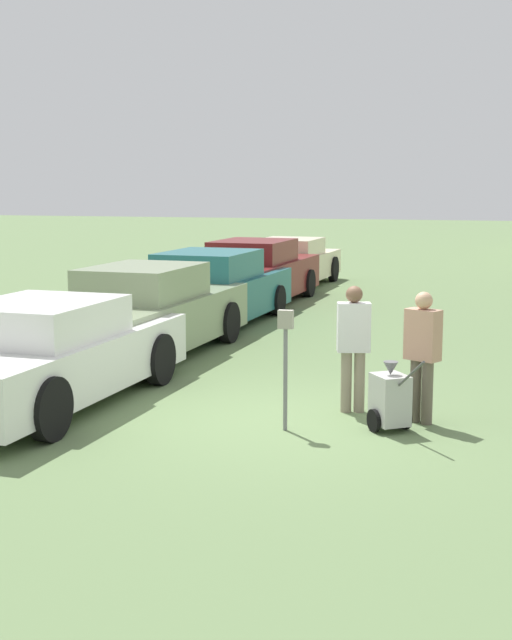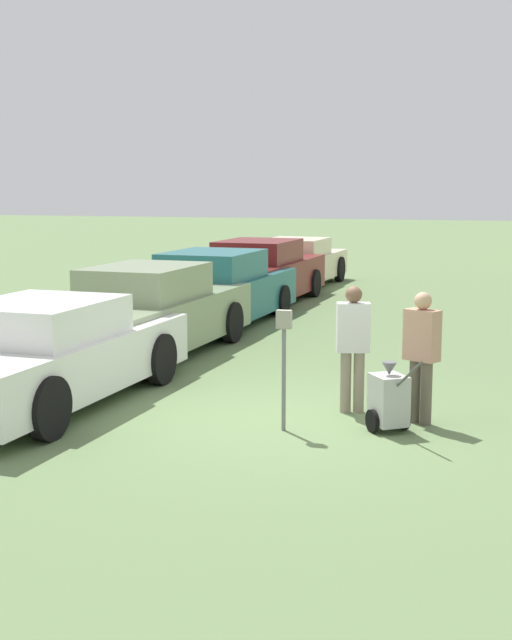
{
  "view_description": "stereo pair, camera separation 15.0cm",
  "coord_description": "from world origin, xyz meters",
  "px_view_note": "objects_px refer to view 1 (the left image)",
  "views": [
    {
      "loc": [
        2.55,
        -10.42,
        2.96
      ],
      "look_at": [
        -0.6,
        1.07,
        1.1
      ],
      "focal_mm": 50.0,
      "sensor_mm": 36.0,
      "label": 1
    },
    {
      "loc": [
        2.7,
        -10.38,
        2.96
      ],
      "look_at": [
        -0.6,
        1.07,
        1.1
      ],
      "focal_mm": 50.0,
      "sensor_mm": 36.0,
      "label": 2
    }
  ],
  "objects_px": {
    "parked_car_teal": "(212,291)",
    "equipment_cart": "(390,399)",
    "parking_meter": "(286,348)",
    "person_worker": "(353,341)",
    "person_supervisor": "(423,349)",
    "parked_car_cream": "(291,263)",
    "parked_car_sage": "(148,314)",
    "parked_car_maroon": "(255,274)",
    "parked_car_white": "(48,355)"
  },
  "relations": [
    {
      "from": "parked_car_white",
      "to": "person_supervisor",
      "type": "height_order",
      "value": "person_supervisor"
    },
    {
      "from": "parked_car_sage",
      "to": "parked_car_teal",
      "type": "height_order",
      "value": "parked_car_sage"
    },
    {
      "from": "parked_car_white",
      "to": "person_worker",
      "type": "xyz_separation_m",
      "value": [
        3.98,
        0.7,
        0.26
      ]
    },
    {
      "from": "parked_car_white",
      "to": "parked_car_cream",
      "type": "bearing_deg",
      "value": 93.06
    },
    {
      "from": "parked_car_maroon",
      "to": "parked_car_cream",
      "type": "xyz_separation_m",
      "value": [
        0.0,
        3.87,
        -0.08
      ]
    },
    {
      "from": "parked_car_maroon",
      "to": "person_worker",
      "type": "relative_size",
      "value": 3.18
    },
    {
      "from": "parked_car_teal",
      "to": "equipment_cart",
      "type": "distance_m",
      "value": 8.38
    },
    {
      "from": "equipment_cart",
      "to": "parked_car_sage",
      "type": "bearing_deg",
      "value": 106.94
    },
    {
      "from": "parked_car_sage",
      "to": "equipment_cart",
      "type": "xyz_separation_m",
      "value": [
        4.55,
        -3.54,
        -0.34
      ]
    },
    {
      "from": "parked_car_teal",
      "to": "parked_car_maroon",
      "type": "bearing_deg",
      "value": 93.05
    },
    {
      "from": "parked_car_cream",
      "to": "person_supervisor",
      "type": "relative_size",
      "value": 2.89
    },
    {
      "from": "parked_car_cream",
      "to": "person_worker",
      "type": "xyz_separation_m",
      "value": [
        3.98,
        -13.56,
        0.28
      ]
    },
    {
      "from": "parked_car_maroon",
      "to": "parking_meter",
      "type": "bearing_deg",
      "value": -69.73
    },
    {
      "from": "parked_car_sage",
      "to": "person_supervisor",
      "type": "bearing_deg",
      "value": -29.3
    },
    {
      "from": "parked_car_teal",
      "to": "equipment_cart",
      "type": "xyz_separation_m",
      "value": [
        4.55,
        -7.04,
        -0.33
      ]
    },
    {
      "from": "person_worker",
      "to": "person_supervisor",
      "type": "height_order",
      "value": "person_worker"
    },
    {
      "from": "parked_car_white",
      "to": "parking_meter",
      "type": "bearing_deg",
      "value": -3.27
    },
    {
      "from": "parking_meter",
      "to": "equipment_cart",
      "type": "distance_m",
      "value": 1.4
    },
    {
      "from": "parked_car_cream",
      "to": "equipment_cart",
      "type": "bearing_deg",
      "value": -69.33
    },
    {
      "from": "person_worker",
      "to": "equipment_cart",
      "type": "height_order",
      "value": "person_worker"
    },
    {
      "from": "parked_car_white",
      "to": "person_worker",
      "type": "bearing_deg",
      "value": 12.98
    },
    {
      "from": "parked_car_white",
      "to": "equipment_cart",
      "type": "relative_size",
      "value": 4.99
    },
    {
      "from": "parked_car_white",
      "to": "person_supervisor",
      "type": "bearing_deg",
      "value": 7.7
    },
    {
      "from": "parked_car_cream",
      "to": "person_worker",
      "type": "height_order",
      "value": "person_worker"
    },
    {
      "from": "parking_meter",
      "to": "equipment_cart",
      "type": "height_order",
      "value": "parking_meter"
    },
    {
      "from": "parked_car_maroon",
      "to": "person_supervisor",
      "type": "xyz_separation_m",
      "value": [
        4.88,
        -10.0,
        0.2
      ]
    },
    {
      "from": "parking_meter",
      "to": "person_worker",
      "type": "distance_m",
      "value": 1.25
    },
    {
      "from": "parked_car_sage",
      "to": "person_worker",
      "type": "bearing_deg",
      "value": -31.99
    },
    {
      "from": "equipment_cart",
      "to": "parked_car_white",
      "type": "bearing_deg",
      "value": 144.15
    },
    {
      "from": "parked_car_sage",
      "to": "parked_car_teal",
      "type": "xyz_separation_m",
      "value": [
        -0.0,
        3.49,
        -0.02
      ]
    },
    {
      "from": "parked_car_teal",
      "to": "parked_car_sage",
      "type": "bearing_deg",
      "value": -86.94
    },
    {
      "from": "person_supervisor",
      "to": "equipment_cart",
      "type": "distance_m",
      "value": 0.78
    },
    {
      "from": "parked_car_teal",
      "to": "parked_car_cream",
      "type": "bearing_deg",
      "value": 93.06
    },
    {
      "from": "parked_car_teal",
      "to": "parked_car_cream",
      "type": "distance_m",
      "value": 7.28
    },
    {
      "from": "parked_car_teal",
      "to": "parked_car_maroon",
      "type": "distance_m",
      "value": 3.41
    },
    {
      "from": "parked_car_maroon",
      "to": "person_worker",
      "type": "distance_m",
      "value": 10.48
    },
    {
      "from": "person_worker",
      "to": "person_supervisor",
      "type": "bearing_deg",
      "value": 146.65
    },
    {
      "from": "parked_car_teal",
      "to": "person_supervisor",
      "type": "distance_m",
      "value": 8.19
    },
    {
      "from": "parked_car_sage",
      "to": "parked_car_maroon",
      "type": "relative_size",
      "value": 1.0
    },
    {
      "from": "parked_car_teal",
      "to": "parked_car_maroon",
      "type": "relative_size",
      "value": 1.01
    },
    {
      "from": "person_supervisor",
      "to": "parked_car_sage",
      "type": "bearing_deg",
      "value": -3.79
    },
    {
      "from": "parked_car_cream",
      "to": "parked_car_white",
      "type": "bearing_deg",
      "value": -86.94
    },
    {
      "from": "parking_meter",
      "to": "person_worker",
      "type": "height_order",
      "value": "person_worker"
    },
    {
      "from": "parking_meter",
      "to": "equipment_cart",
      "type": "relative_size",
      "value": 1.46
    },
    {
      "from": "parked_car_cream",
      "to": "person_supervisor",
      "type": "distance_m",
      "value": 14.7
    },
    {
      "from": "person_supervisor",
      "to": "parking_meter",
      "type": "bearing_deg",
      "value": 54.98
    },
    {
      "from": "parked_car_sage",
      "to": "parking_meter",
      "type": "xyz_separation_m",
      "value": [
        3.33,
        -3.86,
        0.28
      ]
    },
    {
      "from": "parked_car_teal",
      "to": "parking_meter",
      "type": "height_order",
      "value": "parked_car_teal"
    },
    {
      "from": "parked_car_white",
      "to": "parked_car_sage",
      "type": "relative_size",
      "value": 0.95
    },
    {
      "from": "parked_car_white",
      "to": "person_supervisor",
      "type": "relative_size",
      "value": 3.04
    }
  ]
}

